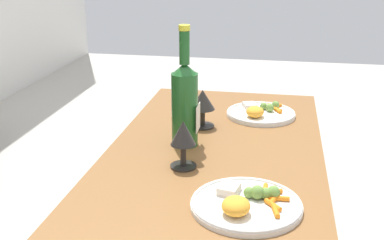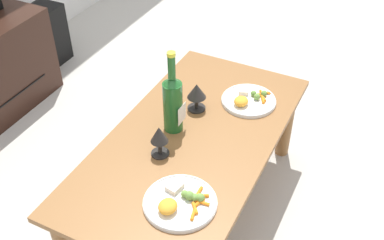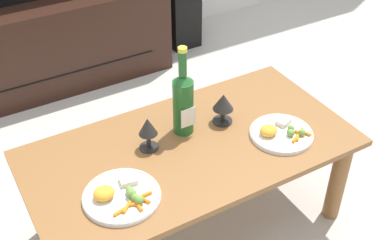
{
  "view_description": "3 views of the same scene",
  "coord_description": "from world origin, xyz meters",
  "px_view_note": "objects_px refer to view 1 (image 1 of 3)",
  "views": [
    {
      "loc": [
        -1.36,
        -0.18,
        1.02
      ],
      "look_at": [
        0.05,
        0.08,
        0.51
      ],
      "focal_mm": 46.16,
      "sensor_mm": 36.0,
      "label": 1
    },
    {
      "loc": [
        -1.3,
        -0.64,
        1.7
      ],
      "look_at": [
        0.03,
        0.01,
        0.5
      ],
      "focal_mm": 43.88,
      "sensor_mm": 36.0,
      "label": 2
    },
    {
      "loc": [
        -0.72,
        -1.26,
        1.65
      ],
      "look_at": [
        0.03,
        0.04,
        0.52
      ],
      "focal_mm": 46.74,
      "sensor_mm": 36.0,
      "label": 3
    }
  ],
  "objects_px": {
    "dining_table": "(215,172)",
    "dinner_plate_right": "(261,113)",
    "goblet_right": "(203,102)",
    "goblet_left": "(183,137)",
    "wine_bottle": "(185,101)",
    "dinner_plate_left": "(246,203)"
  },
  "relations": [
    {
      "from": "goblet_right",
      "to": "dinner_plate_right",
      "type": "bearing_deg",
      "value": -52.04
    },
    {
      "from": "goblet_left",
      "to": "dinner_plate_left",
      "type": "xyz_separation_m",
      "value": [
        -0.2,
        -0.19,
        -0.08
      ]
    },
    {
      "from": "wine_bottle",
      "to": "goblet_right",
      "type": "bearing_deg",
      "value": -9.64
    },
    {
      "from": "dinner_plate_left",
      "to": "wine_bottle",
      "type": "bearing_deg",
      "value": 31.22
    },
    {
      "from": "dining_table",
      "to": "goblet_left",
      "type": "bearing_deg",
      "value": 153.95
    },
    {
      "from": "wine_bottle",
      "to": "goblet_left",
      "type": "height_order",
      "value": "wine_bottle"
    },
    {
      "from": "wine_bottle",
      "to": "goblet_right",
      "type": "distance_m",
      "value": 0.17
    },
    {
      "from": "dining_table",
      "to": "dinner_plate_right",
      "type": "xyz_separation_m",
      "value": [
        0.33,
        -0.12,
        0.09
      ]
    },
    {
      "from": "wine_bottle",
      "to": "goblet_left",
      "type": "bearing_deg",
      "value": -170.36
    },
    {
      "from": "goblet_left",
      "to": "dining_table",
      "type": "bearing_deg",
      "value": -26.05
    },
    {
      "from": "dinner_plate_left",
      "to": "dinner_plate_right",
      "type": "height_order",
      "value": "dinner_plate_left"
    },
    {
      "from": "goblet_right",
      "to": "dinner_plate_right",
      "type": "relative_size",
      "value": 0.53
    },
    {
      "from": "goblet_left",
      "to": "goblet_right",
      "type": "height_order",
      "value": "goblet_left"
    },
    {
      "from": "dining_table",
      "to": "goblet_right",
      "type": "relative_size",
      "value": 9.53
    },
    {
      "from": "dining_table",
      "to": "goblet_right",
      "type": "height_order",
      "value": "goblet_right"
    },
    {
      "from": "dining_table",
      "to": "goblet_right",
      "type": "bearing_deg",
      "value": 20.26
    },
    {
      "from": "dining_table",
      "to": "dinner_plate_left",
      "type": "height_order",
      "value": "dinner_plate_left"
    },
    {
      "from": "dining_table",
      "to": "wine_bottle",
      "type": "relative_size",
      "value": 3.38
    },
    {
      "from": "wine_bottle",
      "to": "dinner_plate_left",
      "type": "relative_size",
      "value": 1.4
    },
    {
      "from": "goblet_right",
      "to": "dinner_plate_right",
      "type": "height_order",
      "value": "goblet_right"
    },
    {
      "from": "dining_table",
      "to": "goblet_right",
      "type": "distance_m",
      "value": 0.26
    },
    {
      "from": "goblet_right",
      "to": "goblet_left",
      "type": "bearing_deg",
      "value": 180.0
    }
  ]
}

